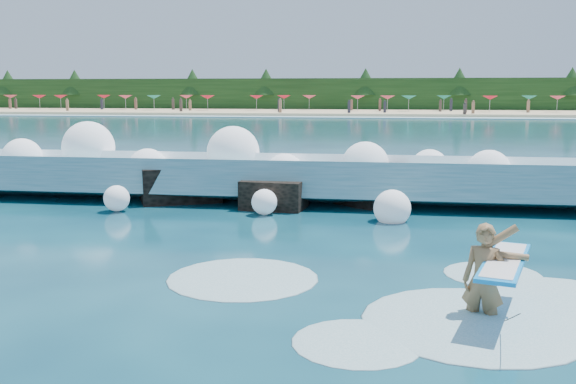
% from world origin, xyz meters
% --- Properties ---
extents(ground, '(200.00, 200.00, 0.00)m').
position_xyz_m(ground, '(0.00, 0.00, 0.00)').
color(ground, '#072C3F').
rests_on(ground, ground).
extents(beach, '(140.00, 20.00, 0.40)m').
position_xyz_m(beach, '(0.00, 78.00, 0.20)').
color(beach, tan).
rests_on(beach, ground).
extents(wet_band, '(140.00, 5.00, 0.08)m').
position_xyz_m(wet_band, '(0.00, 67.00, 0.04)').
color(wet_band, silver).
rests_on(wet_band, ground).
extents(treeline, '(140.00, 4.00, 5.00)m').
position_xyz_m(treeline, '(0.00, 88.00, 2.50)').
color(treeline, black).
rests_on(treeline, ground).
extents(breaking_wave, '(20.15, 3.07, 1.74)m').
position_xyz_m(breaking_wave, '(-0.50, 7.90, 0.61)').
color(breaking_wave, teal).
rests_on(breaking_wave, ground).
extents(rock_cluster, '(8.26, 3.14, 1.31)m').
position_xyz_m(rock_cluster, '(0.02, 7.37, 0.42)').
color(rock_cluster, black).
rests_on(rock_cluster, ground).
extents(surfer_with_board, '(1.19, 2.87, 1.66)m').
position_xyz_m(surfer_with_board, '(4.94, -1.50, 0.61)').
color(surfer_with_board, olive).
rests_on(surfer_with_board, ground).
extents(wave_spray, '(15.27, 4.44, 2.40)m').
position_xyz_m(wave_spray, '(-1.15, 7.83, 1.12)').
color(wave_spray, white).
rests_on(wave_spray, ground).
extents(surf_foam, '(8.72, 5.24, 0.16)m').
position_xyz_m(surf_foam, '(4.25, -1.04, 0.00)').
color(surf_foam, silver).
rests_on(surf_foam, ground).
extents(beach_umbrellas, '(111.70, 6.84, 0.50)m').
position_xyz_m(beach_umbrellas, '(0.27, 80.08, 2.25)').
color(beach_umbrellas, '#D03D54').
rests_on(beach_umbrellas, ground).
extents(beachgoers, '(94.07, 13.59, 1.94)m').
position_xyz_m(beachgoers, '(1.77, 75.21, 1.12)').
color(beachgoers, '#3F332D').
rests_on(beachgoers, ground).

